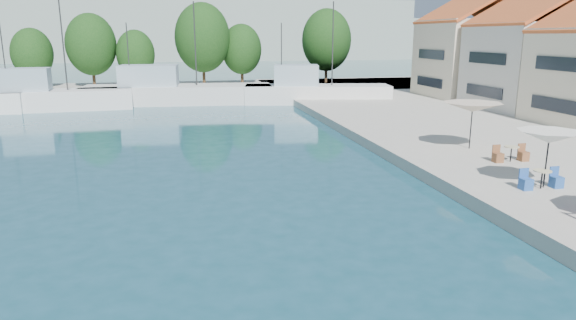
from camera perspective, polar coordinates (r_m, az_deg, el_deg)
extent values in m
cube|color=#ADA79C|center=(63.70, -14.98, 7.53)|extent=(90.00, 16.00, 0.60)
cube|color=gray|center=(158.32, -21.87, 13.22)|extent=(180.00, 40.00, 16.00)
cube|color=gray|center=(181.95, 2.21, 13.46)|extent=(140.00, 40.00, 12.00)
cube|color=beige|center=(48.07, 25.23, 9.40)|extent=(8.00, 8.50, 7.00)
pyramid|color=#BD5E2A|center=(48.09, 25.89, 15.69)|extent=(8.40, 8.80, 1.80)
cube|color=beige|center=(55.50, 19.62, 10.56)|extent=(8.60, 8.50, 7.50)
pyramid|color=#BD5E2A|center=(55.55, 20.09, 16.27)|extent=(9.00, 8.80, 1.80)
cube|color=silver|center=(51.50, -24.72, 5.84)|extent=(14.20, 4.66, 2.20)
cube|color=#92A9B5|center=(51.64, -27.26, 7.95)|extent=(4.39, 3.10, 2.00)
cylinder|color=#2D2D2D|center=(50.98, -23.71, 11.64)|extent=(0.12, 0.12, 8.00)
cylinder|color=#2D2D2D|center=(51.81, -29.04, 9.99)|extent=(0.10, 0.10, 6.00)
cube|color=silver|center=(52.59, -12.06, 6.92)|extent=(18.64, 6.22, 2.20)
cube|color=#92A9B5|center=(52.68, -15.18, 9.06)|extent=(5.77, 4.09, 2.00)
cylinder|color=#2D2D2D|center=(52.15, -10.29, 12.57)|extent=(0.12, 0.12, 8.00)
cylinder|color=#2D2D2D|center=(52.85, -17.32, 11.11)|extent=(0.10, 0.10, 6.00)
cube|color=silver|center=(51.78, 3.28, 7.10)|extent=(14.80, 6.44, 2.20)
cube|color=#92A9B5|center=(51.47, 0.89, 9.42)|extent=(4.78, 3.65, 2.00)
cylinder|color=#2D2D2D|center=(51.57, 4.99, 12.72)|extent=(0.12, 0.12, 8.00)
cylinder|color=#2D2D2D|center=(51.33, -0.73, 11.65)|extent=(0.10, 0.10, 6.00)
cylinder|color=#3F2B19|center=(68.00, -26.34, 8.50)|extent=(0.36, 0.36, 3.07)
ellipsoid|color=#113511|center=(67.89, -26.56, 10.56)|extent=(4.66, 4.66, 5.83)
cylinder|color=#3F2B19|center=(66.52, -20.82, 9.26)|extent=(0.36, 0.36, 3.83)
ellipsoid|color=#113511|center=(66.41, -21.04, 11.89)|extent=(5.82, 5.82, 7.27)
cylinder|color=#3F2B19|center=(65.57, -16.45, 9.17)|extent=(0.36, 0.36, 2.98)
ellipsoid|color=#113511|center=(65.45, -16.59, 11.25)|extent=(4.53, 4.53, 5.67)
cylinder|color=#3F2B19|center=(65.45, -9.36, 10.17)|extent=(0.36, 0.36, 4.43)
ellipsoid|color=#113511|center=(65.34, -9.48, 13.27)|extent=(6.73, 6.73, 8.42)
cylinder|color=#3F2B19|center=(66.88, -5.12, 9.89)|extent=(0.36, 0.36, 3.32)
ellipsoid|color=#113511|center=(66.76, -5.17, 12.16)|extent=(5.05, 5.05, 6.31)
cylinder|color=#3F2B19|center=(68.37, 4.25, 10.35)|extent=(0.36, 0.36, 4.19)
ellipsoid|color=#113511|center=(68.26, 4.30, 13.15)|extent=(6.36, 6.36, 7.95)
cylinder|color=black|center=(23.03, 26.79, 0.06)|extent=(0.06, 0.06, 2.34)
cone|color=white|center=(22.85, 27.04, 2.30)|extent=(2.51, 2.51, 0.50)
cylinder|color=black|center=(29.48, 19.67, 3.61)|extent=(0.06, 0.06, 2.52)
cone|color=beige|center=(29.33, 19.82, 5.55)|extent=(3.12, 3.12, 0.50)
cylinder|color=black|center=(22.97, 26.35, -1.98)|extent=(0.06, 0.06, 0.74)
cylinder|color=#C1B98E|center=(22.88, 26.44, -1.09)|extent=(0.70, 0.70, 0.04)
cube|color=#2854A0|center=(23.44, 27.65, -2.19)|extent=(0.42, 0.42, 0.46)
cube|color=#2854A0|center=(22.58, 24.91, -2.45)|extent=(0.42, 0.42, 0.46)
cylinder|color=black|center=(27.28, 23.53, 0.60)|extent=(0.06, 0.06, 0.74)
cylinder|color=#C1B98E|center=(27.20, 23.60, 1.36)|extent=(0.70, 0.70, 0.04)
cube|color=brown|center=(27.72, 24.68, 0.38)|extent=(0.42, 0.42, 0.46)
cube|color=brown|center=(26.91, 22.28, 0.24)|extent=(0.42, 0.42, 0.46)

